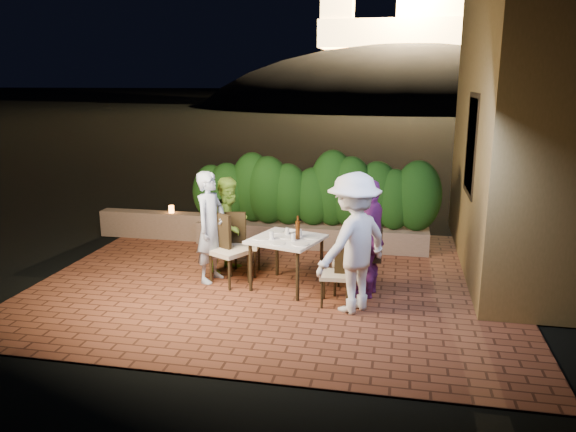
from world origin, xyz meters
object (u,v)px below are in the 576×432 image
(parapet_lamp, at_px, (171,209))
(diner_purple, at_px, (370,238))
(chair_right_back, at_px, (350,259))
(diner_blue, at_px, (211,227))
(chair_left_front, at_px, (229,250))
(diner_white, at_px, (353,243))
(chair_left_back, at_px, (245,243))
(dining_table, at_px, (287,263))
(chair_right_front, at_px, (336,273))
(beer_bottle, at_px, (298,228))
(diner_green, at_px, (230,224))
(bowl, at_px, (290,231))

(parapet_lamp, bearing_deg, diner_purple, -29.41)
(chair_right_back, bearing_deg, diner_purple, 176.45)
(chair_right_back, height_order, diner_blue, diner_blue)
(parapet_lamp, bearing_deg, diner_blue, -53.87)
(chair_left_front, bearing_deg, diner_white, 10.60)
(chair_left_back, relative_size, parapet_lamp, 7.05)
(chair_left_back, height_order, parapet_lamp, chair_left_back)
(dining_table, xyz_separation_m, diner_blue, (-1.17, 0.07, 0.46))
(chair_right_front, height_order, chair_right_back, chair_right_back)
(diner_purple, bearing_deg, chair_right_back, -84.30)
(chair_right_front, bearing_deg, chair_left_front, -19.80)
(dining_table, distance_m, chair_right_front, 0.92)
(chair_right_front, xyz_separation_m, chair_right_back, (0.15, 0.48, 0.05))
(beer_bottle, height_order, diner_green, diner_green)
(dining_table, height_order, beer_bottle, beer_bottle)
(chair_right_front, xyz_separation_m, parapet_lamp, (-3.45, 2.63, 0.13))
(chair_left_front, xyz_separation_m, diner_purple, (2.05, -0.03, 0.31))
(dining_table, relative_size, chair_right_front, 1.04)
(chair_right_front, bearing_deg, diner_blue, -19.43)
(beer_bottle, distance_m, chair_left_back, 1.13)
(chair_right_back, height_order, diner_purple, diner_purple)
(chair_right_front, distance_m, diner_blue, 2.06)
(chair_left_front, bearing_deg, diner_blue, -165.11)
(chair_left_back, relative_size, diner_purple, 0.60)
(chair_left_back, distance_m, chair_right_back, 1.75)
(dining_table, relative_size, chair_left_back, 0.93)
(beer_bottle, bearing_deg, chair_right_back, 0.22)
(diner_green, bearing_deg, diner_white, -95.37)
(bowl, relative_size, parapet_lamp, 1.19)
(beer_bottle, distance_m, chair_right_back, 0.87)
(chair_right_front, bearing_deg, diner_white, 146.39)
(diner_white, bearing_deg, chair_right_front, -83.20)
(chair_right_front, height_order, parapet_lamp, chair_right_front)
(dining_table, height_order, parapet_lamp, dining_table)
(bowl, bearing_deg, parapet_lamp, 145.29)
(dining_table, relative_size, diner_white, 0.50)
(diner_purple, bearing_deg, diner_white, -6.40)
(bowl, bearing_deg, chair_left_front, -161.15)
(chair_right_front, height_order, diner_white, diner_white)
(diner_white, relative_size, diner_purple, 1.11)
(diner_white, bearing_deg, bowl, -95.07)
(chair_right_front, distance_m, diner_purple, 0.73)
(bowl, distance_m, chair_left_front, 0.94)
(chair_left_front, distance_m, diner_purple, 2.07)
(diner_blue, bearing_deg, parapet_lamp, 49.93)
(chair_left_front, relative_size, chair_right_back, 1.06)
(dining_table, xyz_separation_m, chair_right_back, (0.92, -0.02, 0.12))
(chair_right_front, height_order, diner_blue, diner_blue)
(beer_bottle, distance_m, diner_white, 1.04)
(chair_right_back, height_order, diner_white, diner_white)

